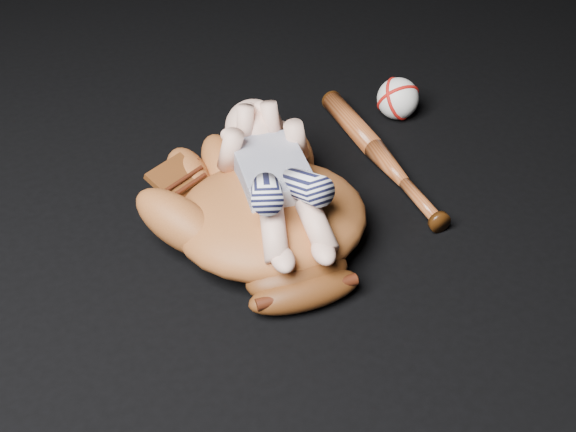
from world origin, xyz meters
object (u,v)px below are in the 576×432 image
Objects in this scene: baseball_bat at (380,155)px; baseball at (398,99)px; baseball_glove at (271,209)px; newborn_baby at (277,175)px.

baseball reaches higher than baseball_bat.
baseball_glove is 0.06m from newborn_baby.
baseball_glove is 0.29m from baseball_bat.
newborn_baby is (0.01, 0.01, 0.05)m from baseball_glove.
baseball_bat is at bearing 32.60° from newborn_baby.
newborn_baby reaches higher than baseball_glove.
baseball is at bearing 37.56° from baseball_glove.
newborn_baby is 4.40× the size of baseball.
baseball_glove is 1.17× the size of newborn_baby.
baseball_bat is (0.24, 0.12, -0.10)m from newborn_baby.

